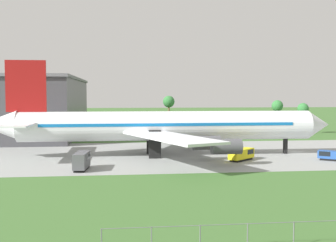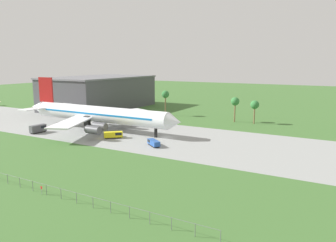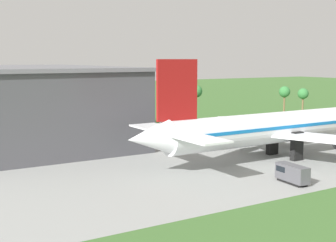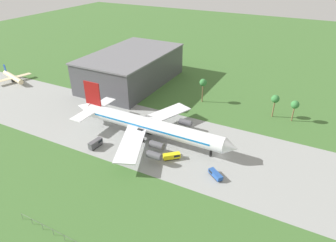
# 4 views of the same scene
# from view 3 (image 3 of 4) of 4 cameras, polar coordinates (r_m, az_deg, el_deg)

# --- Properties ---
(jet_airliner) EXTENTS (72.80, 51.41, 19.49)m
(jet_airliner) POSITION_cam_3_polar(r_m,az_deg,el_deg) (96.73, 14.77, -0.62)
(jet_airliner) COLOR white
(jet_airliner) RESTS_ON ground_plane
(catering_van) EXTENTS (2.54, 6.19, 2.98)m
(catering_van) POSITION_cam_3_polar(r_m,az_deg,el_deg) (76.83, 14.83, -6.19)
(catering_van) COLOR black
(catering_van) RESTS_ON ground_plane
(terminal_building) EXTENTS (36.72, 61.20, 17.76)m
(terminal_building) POSITION_cam_3_polar(r_m,az_deg,el_deg) (117.86, -16.62, 2.09)
(terminal_building) COLOR #47474C
(terminal_building) RESTS_ON ground_plane
(palm_tree_row) EXTENTS (102.29, 3.60, 12.25)m
(palm_tree_row) POSITION_cam_3_polar(r_m,az_deg,el_deg) (167.01, 17.93, 3.38)
(palm_tree_row) COLOR brown
(palm_tree_row) RESTS_ON ground_plane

